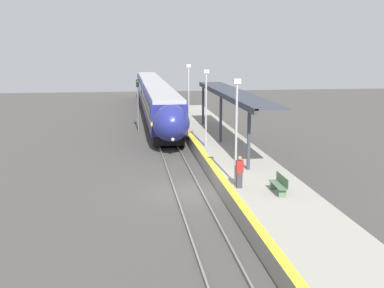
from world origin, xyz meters
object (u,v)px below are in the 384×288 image
Objects in this scene: platform_bench at (280,184)px; lamppost_far at (189,91)px; train at (155,97)px; lamppost_near at (236,125)px; railway_signal at (138,100)px; lamppost_mid at (206,103)px; person_waiting at (240,172)px.

lamppost_far reaches higher than platform_bench.
lamppost_near reaches higher than train.
railway_signal is at bearing 104.80° from platform_bench.
platform_bench is at bearing -81.29° from lamppost_mid.
person_waiting is 0.30× the size of lamppost_mid.
lamppost_near is at bearing -90.00° from lamppost_far.
railway_signal is at bearing 149.30° from lamppost_far.
railway_signal is at bearing -102.68° from train.
lamppost_near is (-1.75, 2.00, 2.62)m from platform_bench.
lamppost_near is 9.39m from lamppost_mid.
train is 33.19m from platform_bench.
lamppost_near is (4.44, -21.42, 1.04)m from railway_signal.
person_waiting is 0.30× the size of lamppost_near.
lamppost_mid is (4.44, -12.03, 1.04)m from railway_signal.
lamppost_mid reaches higher than railway_signal.
lamppost_near and lamppost_far have the same top height.
person_waiting is at bearing -78.70° from railway_signal.
lamppost_mid is (-0.01, 10.24, 2.25)m from person_waiting.
lamppost_far reaches higher than railway_signal.
platform_bench is 3.73m from lamppost_near.
train is 8.80× the size of railway_signal.
platform_bench is 2.12m from person_waiting.
lamppost_mid is (2.30, -21.54, 1.75)m from train.
lamppost_near is 1.00× the size of lamppost_far.
platform_bench is at bearing -75.20° from railway_signal.
train is at bearing 97.01° from platform_bench.
platform_bench is at bearing -48.92° from lamppost_near.
lamppost_far is at bearing 90.00° from lamppost_mid.
lamppost_near is (-0.01, 0.85, 2.25)m from person_waiting.
person_waiting is at bearing -89.53° from lamppost_near.
railway_signal is at bearing 101.30° from person_waiting.
lamppost_far is at bearing -30.70° from railway_signal.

